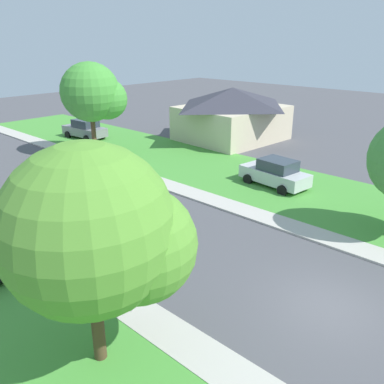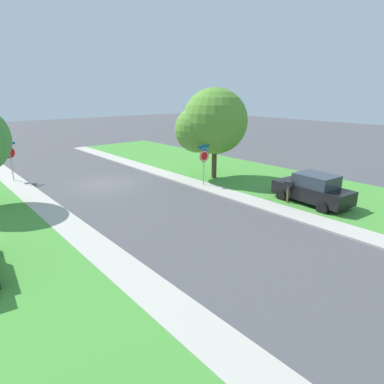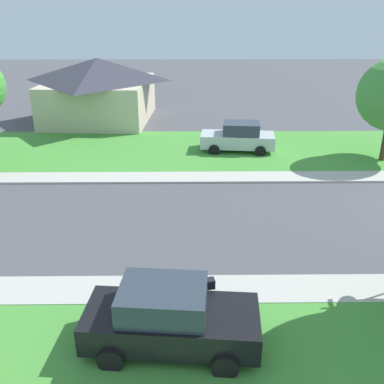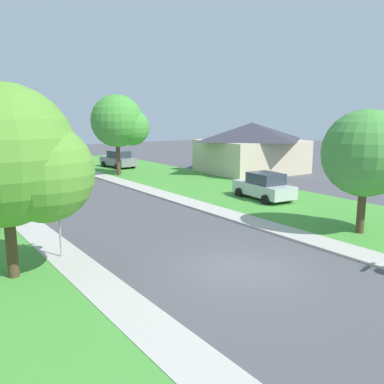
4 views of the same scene
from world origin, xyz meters
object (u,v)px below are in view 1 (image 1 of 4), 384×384
object	(u,v)px
car_silver_behind_trees	(275,173)
tree_sidewalk_near	(94,94)
stop_sign_far_corner	(128,264)
house_right_setback	(232,113)
mailbox	(15,243)
car_grey_driveway_right	(85,129)
tree_across_right	(101,234)

from	to	relation	value
car_silver_behind_trees	tree_sidewalk_near	size ratio (longest dim) A/B	0.64
stop_sign_far_corner	car_silver_behind_trees	distance (m)	14.37
house_right_setback	mailbox	world-z (taller)	house_right_setback
car_grey_driveway_right	mailbox	bearing A→B (deg)	-130.19
car_silver_behind_trees	house_right_setback	bearing A→B (deg)	50.17
tree_sidewalk_near	tree_across_right	bearing A→B (deg)	-124.16
stop_sign_far_corner	mailbox	world-z (taller)	stop_sign_far_corner
car_grey_driveway_right	car_silver_behind_trees	bearing A→B (deg)	-87.91
house_right_setback	mailbox	distance (m)	24.21
car_grey_driveway_right	tree_across_right	xyz separation A→B (m)	(-14.91, -24.00, 3.10)
stop_sign_far_corner	tree_across_right	distance (m)	2.91
car_grey_driveway_right	car_silver_behind_trees	xyz separation A→B (m)	(0.72, -19.61, 0.00)
stop_sign_far_corner	house_right_setback	bearing A→B (deg)	30.24
tree_sidewalk_near	mailbox	distance (m)	17.57
tree_sidewalk_near	mailbox	world-z (taller)	tree_sidewalk_near
house_right_setback	tree_across_right	bearing A→B (deg)	-149.36
stop_sign_far_corner	mailbox	size ratio (longest dim) A/B	2.11
car_grey_driveway_right	tree_sidewalk_near	bearing A→B (deg)	-112.15
house_right_setback	stop_sign_far_corner	bearing A→B (deg)	-149.76
stop_sign_far_corner	tree_sidewalk_near	size ratio (longest dim) A/B	0.39
car_grey_driveway_right	mailbox	world-z (taller)	car_grey_driveway_right
tree_sidewalk_near	car_grey_driveway_right	bearing A→B (deg)	67.85
mailbox	tree_across_right	bearing A→B (deg)	-94.21
stop_sign_far_corner	tree_across_right	world-z (taller)	tree_across_right
tree_sidewalk_near	tree_across_right	world-z (taller)	tree_sidewalk_near
car_grey_driveway_right	tree_across_right	bearing A→B (deg)	-121.85
car_silver_behind_trees	tree_across_right	world-z (taller)	tree_across_right
mailbox	house_right_setback	bearing A→B (deg)	16.93
tree_across_right	mailbox	size ratio (longest dim) A/B	4.89
car_silver_behind_trees	tree_sidewalk_near	world-z (taller)	tree_sidewalk_near
car_grey_driveway_right	tree_across_right	world-z (taller)	tree_across_right
stop_sign_far_corner	mailbox	bearing A→B (deg)	101.18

